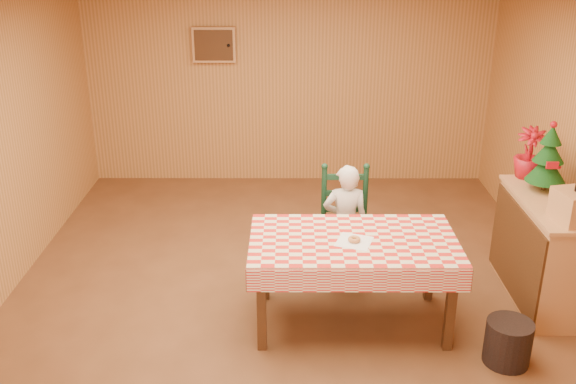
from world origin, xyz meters
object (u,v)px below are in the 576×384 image
at_px(seated_child, 345,223).
at_px(christmas_tree, 548,159).
at_px(shelf_unit, 545,250).
at_px(storage_bin, 508,342).
at_px(ladder_chair, 345,227).
at_px(crate, 576,206).
at_px(dining_table, 353,248).

bearing_deg(seated_child, christmas_tree, 177.20).
xyz_separation_m(shelf_unit, storage_bin, (-0.57, -0.93, -0.29)).
relative_size(ladder_chair, crate, 3.60).
height_order(shelf_unit, christmas_tree, christmas_tree).
height_order(shelf_unit, crate, crate).
height_order(dining_table, shelf_unit, shelf_unit).
xyz_separation_m(dining_table, crate, (1.71, -0.00, 0.37)).
bearing_deg(storage_bin, christmas_tree, 63.77).
distance_m(christmas_tree, storage_bin, 1.68).
height_order(christmas_tree, storage_bin, christmas_tree).
relative_size(crate, christmas_tree, 0.48).
relative_size(dining_table, seated_child, 1.47).
bearing_deg(storage_bin, crate, 42.40).
xyz_separation_m(seated_child, storage_bin, (1.13, -1.27, -0.39)).
bearing_deg(storage_bin, ladder_chair, 130.52).
distance_m(ladder_chair, storage_bin, 1.77).
distance_m(ladder_chair, crate, 1.96).
xyz_separation_m(ladder_chair, storage_bin, (1.13, -1.32, -0.33)).
relative_size(seated_child, christmas_tree, 1.81).
bearing_deg(dining_table, christmas_tree, 20.68).
xyz_separation_m(seated_child, crate, (1.71, -0.73, 0.49)).
bearing_deg(crate, shelf_unit, 91.23).
bearing_deg(ladder_chair, shelf_unit, -12.91).
distance_m(seated_child, christmas_tree, 1.83).
height_order(ladder_chair, storage_bin, ladder_chair).
distance_m(seated_child, shelf_unit, 1.74).
xyz_separation_m(ladder_chair, seated_child, (-0.00, -0.06, 0.06)).
bearing_deg(dining_table, shelf_unit, 13.10).
bearing_deg(christmas_tree, seated_child, 177.20).
relative_size(dining_table, crate, 5.52).
height_order(dining_table, crate, crate).
height_order(dining_table, seated_child, seated_child).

